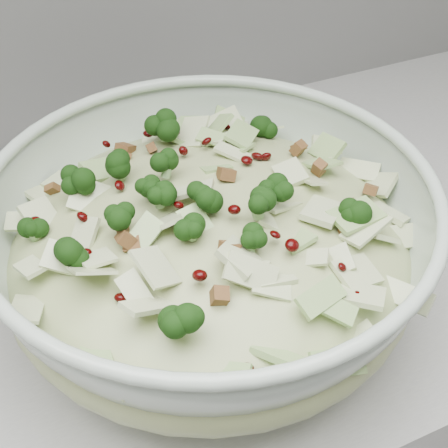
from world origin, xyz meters
name	(u,v)px	position (x,y,z in m)	size (l,w,h in m)	color
counter	(415,361)	(0.00, 1.70, 0.45)	(3.60, 0.60, 0.90)	#B4B4AF
mixing_bowl	(210,251)	(-0.44, 1.60, 0.98)	(0.47, 0.47, 0.16)	#AEC0AE
salad	(210,230)	(-0.44, 1.60, 1.01)	(0.51, 0.51, 0.16)	tan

